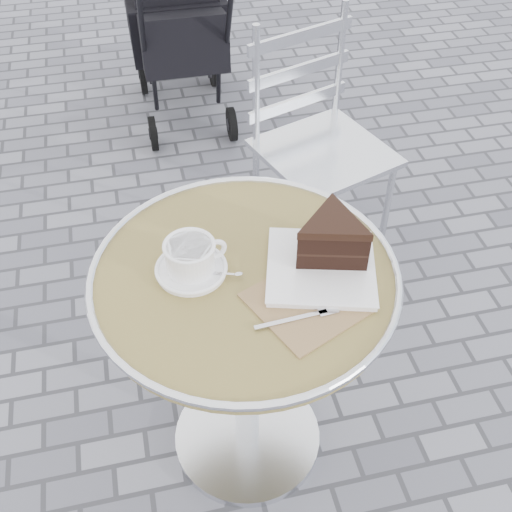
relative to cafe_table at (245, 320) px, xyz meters
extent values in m
plane|color=slate|center=(0.00, 0.00, -0.57)|extent=(80.00, 80.00, 0.00)
cylinder|color=silver|center=(0.00, 0.00, -0.55)|extent=(0.44, 0.44, 0.03)
cylinder|color=silver|center=(0.00, 0.00, -0.20)|extent=(0.07, 0.07, 0.67)
cylinder|color=tan|center=(0.00, 0.00, 0.15)|extent=(0.70, 0.70, 0.03)
torus|color=silver|center=(0.00, 0.00, 0.16)|extent=(0.72, 0.72, 0.02)
cylinder|color=white|center=(-0.12, 0.03, 0.17)|extent=(0.16, 0.16, 0.01)
cylinder|color=white|center=(-0.12, 0.03, 0.21)|extent=(0.13, 0.13, 0.07)
torus|color=white|center=(-0.06, 0.05, 0.21)|extent=(0.06, 0.02, 0.06)
cylinder|color=#D0B48A|center=(-0.12, 0.03, 0.24)|extent=(0.10, 0.10, 0.01)
cube|color=#8E6C4D|center=(0.11, -0.12, 0.17)|extent=(0.29, 0.29, 0.00)
cube|color=white|center=(0.17, -0.03, 0.17)|extent=(0.30, 0.30, 0.01)
cylinder|color=silver|center=(0.34, 0.54, -0.34)|extent=(0.02, 0.02, 0.46)
cylinder|color=silver|center=(0.67, 0.65, -0.34)|extent=(0.02, 0.02, 0.46)
cylinder|color=silver|center=(0.23, 0.87, -0.34)|extent=(0.02, 0.02, 0.46)
cylinder|color=silver|center=(0.56, 0.98, -0.34)|extent=(0.02, 0.02, 0.46)
cube|color=silver|center=(0.45, 0.76, -0.10)|extent=(0.52, 0.52, 0.02)
cube|color=black|center=(0.09, 1.88, -0.14)|extent=(0.38, 0.60, 0.36)
cylinder|color=black|center=(-0.10, 1.61, -0.49)|extent=(0.03, 0.16, 0.16)
cylinder|color=black|center=(0.28, 1.61, -0.49)|extent=(0.03, 0.16, 0.16)
cylinder|color=black|center=(-0.09, 2.15, -0.44)|extent=(0.03, 0.25, 0.25)
cylinder|color=black|center=(0.28, 2.15, -0.44)|extent=(0.03, 0.25, 0.25)
camera|label=1|loc=(-0.20, -1.00, 1.22)|focal=45.00mm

